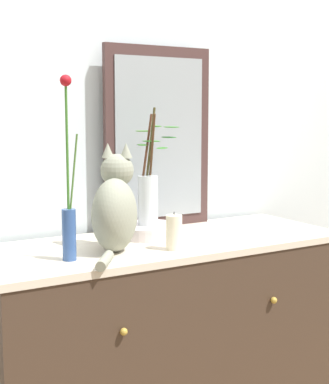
{
  "coord_description": "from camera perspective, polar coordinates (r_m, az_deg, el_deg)",
  "views": [
    {
      "loc": [
        -1.05,
        -1.81,
        1.39
      ],
      "look_at": [
        0.0,
        0.0,
        1.11
      ],
      "focal_mm": 53.94,
      "sensor_mm": 36.0,
      "label": 1
    }
  ],
  "objects": [
    {
      "name": "mirror_leaning",
      "position": [
        2.35,
        -0.61,
        5.36
      ],
      "size": [
        0.48,
        0.03,
        0.73
      ],
      "color": "#412B29",
      "rests_on": "sideboard"
    },
    {
      "name": "candle_pillar",
      "position": [
        1.98,
        0.94,
        -4.03
      ],
      "size": [
        0.06,
        0.06,
        0.13
      ],
      "color": "#EDE4C5",
      "rests_on": "sideboard"
    },
    {
      "name": "wall_back",
      "position": [
        2.39,
        -4.08,
        5.53
      ],
      "size": [
        4.4,
        0.08,
        2.6
      ],
      "primitive_type": "cube",
      "color": "silver",
      "rests_on": "ground_plane"
    },
    {
      "name": "cat_sitting",
      "position": [
        1.96,
        -4.93,
        -1.58
      ],
      "size": [
        0.29,
        0.37,
        0.37
      ],
      "color": "gray",
      "rests_on": "sideboard"
    },
    {
      "name": "bowl_porcelain",
      "position": [
        2.2,
        -1.63,
        -3.83
      ],
      "size": [
        0.24,
        0.24,
        0.05
      ],
      "primitive_type": "cylinder",
      "color": "silver",
      "rests_on": "sideboard"
    },
    {
      "name": "vase_glass_clear",
      "position": [
        2.18,
        -1.57,
        -0.02
      ],
      "size": [
        0.16,
        0.16,
        0.44
      ],
      "color": "silver",
      "rests_on": "bowl_porcelain"
    },
    {
      "name": "vase_slim_green",
      "position": [
        1.85,
        -9.45,
        -1.89
      ],
      "size": [
        0.06,
        0.04,
        0.58
      ],
      "color": "#2F4F8B",
      "rests_on": "sideboard"
    },
    {
      "name": "sideboard",
      "position": [
        2.28,
        0.0,
        -16.2
      ],
      "size": [
        1.37,
        0.54,
        0.93
      ],
      "color": "#3E2E22",
      "rests_on": "ground_plane"
    }
  ]
}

